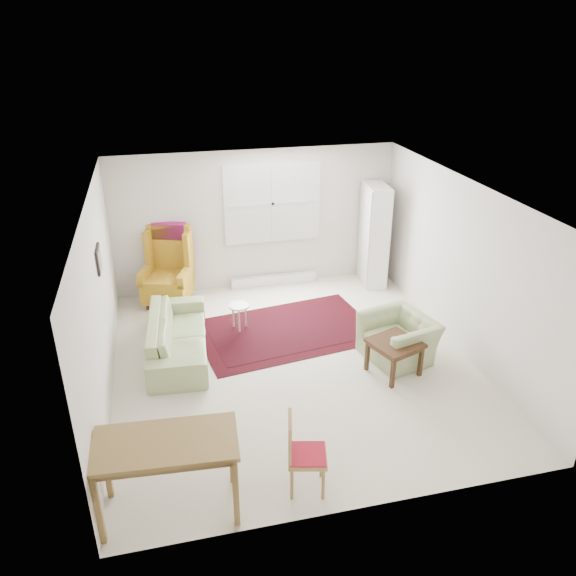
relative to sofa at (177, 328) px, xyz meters
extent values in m
cube|color=beige|center=(1.57, -0.65, -0.42)|extent=(5.00, 5.50, 0.01)
cube|color=white|center=(1.57, -0.65, 2.08)|extent=(5.00, 5.50, 0.01)
cube|color=silver|center=(1.57, 2.10, 0.83)|extent=(5.00, 0.04, 2.50)
cube|color=silver|center=(1.57, -3.40, 0.83)|extent=(5.00, 0.04, 2.50)
cube|color=silver|center=(-0.93, -0.65, 0.83)|extent=(0.04, 5.50, 2.50)
cube|color=silver|center=(4.07, -0.65, 0.83)|extent=(0.04, 5.50, 2.50)
cube|color=white|center=(1.87, 2.08, 1.13)|extent=(1.72, 0.06, 1.42)
cube|color=white|center=(1.87, 2.08, 1.13)|extent=(1.60, 0.02, 1.30)
cube|color=silver|center=(1.87, 2.02, -0.33)|extent=(1.60, 0.12, 0.18)
cube|color=black|center=(-0.91, -0.15, 1.23)|extent=(0.03, 0.42, 0.32)
cube|color=#AA804E|center=(-0.90, -0.15, 1.23)|extent=(0.01, 0.34, 0.24)
imported|color=#94A46D|center=(0.00, 0.00, 0.00)|extent=(0.96, 2.12, 0.83)
imported|color=#94A46D|center=(3.08, -0.84, -0.04)|extent=(1.06, 1.15, 0.76)
camera|label=1|loc=(-0.09, -7.26, 4.01)|focal=35.00mm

